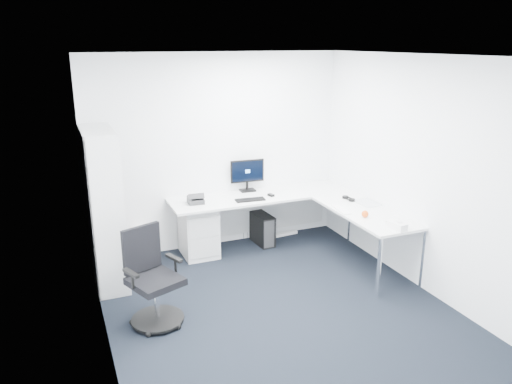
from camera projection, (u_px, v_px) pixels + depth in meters
name	position (u px, v px, depth m)	size (l,w,h in m)	color
ground	(280.00, 311.00, 5.46)	(4.20, 4.20, 0.00)	black
ceiling	(284.00, 56.00, 4.67)	(4.20, 4.20, 0.00)	white
wall_back	(217.00, 152.00, 6.92)	(3.60, 0.02, 2.70)	white
wall_front	(421.00, 282.00, 3.21)	(3.60, 0.02, 2.70)	white
wall_left	(98.00, 216.00, 4.41)	(0.02, 4.20, 2.70)	white
wall_right	(424.00, 176.00, 5.72)	(0.02, 4.20, 2.70)	white
l_desk	(273.00, 229.00, 6.78)	(2.63, 1.47, 0.77)	silver
drawer_pedestal	(198.00, 231.00, 6.81)	(0.45, 0.56, 0.69)	silver
bookshelf	(104.00, 208.00, 5.87)	(0.37, 0.94, 1.89)	silver
task_chair	(155.00, 279.00, 5.08)	(0.57, 0.57, 1.02)	black
black_pc_tower	(262.00, 229.00, 7.22)	(0.20, 0.45, 0.44)	black
beige_pc_tower	(142.00, 246.00, 6.69)	(0.19, 0.42, 0.40)	beige
power_strip	(286.00, 234.00, 7.58)	(0.39, 0.07, 0.04)	white
monitor	(247.00, 175.00, 7.09)	(0.49, 0.16, 0.47)	black
black_keyboard	(250.00, 200.00, 6.73)	(0.40, 0.14, 0.02)	black
mouse	(271.00, 195.00, 6.92)	(0.06, 0.09, 0.03)	black
desk_phone	(196.00, 198.00, 6.60)	(0.20, 0.20, 0.14)	#2B2B2D
laptop	(368.00, 194.00, 6.57)	(0.35, 0.34, 0.25)	silver
white_keyboard	(341.00, 209.00, 6.35)	(0.11, 0.38, 0.01)	white
headphones	(349.00, 198.00, 6.76)	(0.13, 0.21, 0.05)	black
orange_fruit	(365.00, 214.00, 6.08)	(0.09, 0.09, 0.09)	#DF5213
tissue_box	(397.00, 226.00, 5.70)	(0.12, 0.23, 0.08)	white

